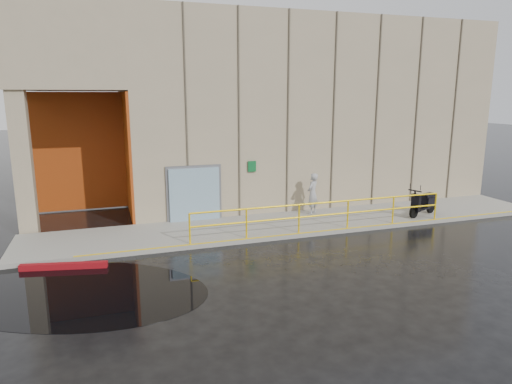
% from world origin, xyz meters
% --- Properties ---
extents(ground, '(120.00, 120.00, 0.00)m').
position_xyz_m(ground, '(0.00, 0.00, 0.00)').
color(ground, black).
rests_on(ground, ground).
extents(sidewalk, '(20.00, 3.00, 0.15)m').
position_xyz_m(sidewalk, '(4.00, 4.50, 0.07)').
color(sidewalk, gray).
rests_on(sidewalk, ground).
extents(building, '(20.00, 10.17, 8.00)m').
position_xyz_m(building, '(5.10, 10.98, 4.21)').
color(building, gray).
rests_on(building, ground).
extents(guardrail, '(9.56, 0.06, 1.03)m').
position_xyz_m(guardrail, '(4.25, 3.15, 0.68)').
color(guardrail, yellow).
rests_on(guardrail, sidewalk).
extents(person, '(0.71, 0.69, 1.65)m').
position_xyz_m(person, '(4.85, 5.34, 0.97)').
color(person, '#97989C').
rests_on(person, sidewalk).
extents(scooter, '(1.77, 1.13, 1.33)m').
position_xyz_m(scooter, '(8.89, 3.73, 0.92)').
color(scooter, black).
rests_on(scooter, sidewalk).
extents(red_curb, '(2.39, 0.67, 0.18)m').
position_xyz_m(red_curb, '(-4.23, 2.50, 0.09)').
color(red_curb, maroon).
rests_on(red_curb, ground).
extents(puddle, '(7.80, 6.52, 0.01)m').
position_xyz_m(puddle, '(-3.83, 0.77, 0.00)').
color(puddle, black).
rests_on(puddle, ground).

